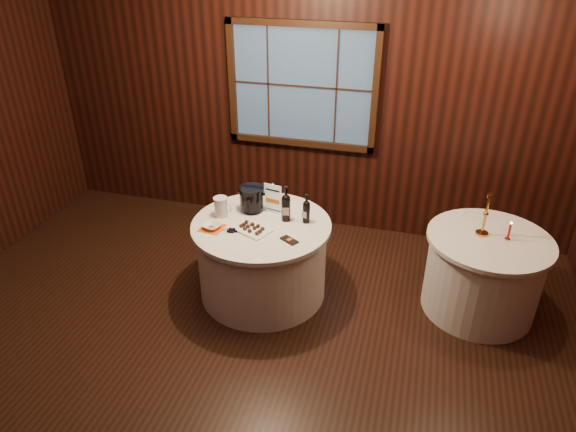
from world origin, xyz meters
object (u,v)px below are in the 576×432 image
(glass_pitcher, at_px, (221,207))
(side_table, at_px, (483,274))
(port_bottle_left, at_px, (286,206))
(red_candle, at_px, (509,233))
(ice_bucket, at_px, (252,199))
(cracker_bowl, at_px, (212,226))
(brass_candlestick, at_px, (485,220))
(main_table, at_px, (262,258))
(sign_stand, at_px, (273,202))
(port_bottle_right, at_px, (306,210))
(chocolate_plate, at_px, (252,229))
(chocolate_box, at_px, (289,240))
(grape_bunch, at_px, (232,230))

(glass_pitcher, bearing_deg, side_table, 9.09)
(port_bottle_left, height_order, red_candle, port_bottle_left)
(ice_bucket, height_order, cracker_bowl, ice_bucket)
(ice_bucket, height_order, brass_candlestick, brass_candlestick)
(main_table, xyz_separation_m, red_candle, (2.13, 0.31, 0.45))
(sign_stand, height_order, brass_candlestick, brass_candlestick)
(sign_stand, height_order, glass_pitcher, sign_stand)
(port_bottle_left, height_order, ice_bucket, port_bottle_left)
(brass_candlestick, xyz_separation_m, red_candle, (0.21, -0.04, -0.07))
(side_table, bearing_deg, brass_candlestick, 150.96)
(port_bottle_right, distance_m, chocolate_plate, 0.52)
(sign_stand, height_order, port_bottle_left, port_bottle_left)
(port_bottle_left, relative_size, chocolate_box, 2.15)
(side_table, relative_size, brass_candlestick, 2.74)
(port_bottle_right, distance_m, chocolate_box, 0.38)
(chocolate_box, height_order, grape_bunch, grape_bunch)
(side_table, xyz_separation_m, glass_pitcher, (-2.40, -0.26, 0.48))
(ice_bucket, bearing_deg, sign_stand, 13.77)
(port_bottle_left, height_order, chocolate_plate, port_bottle_left)
(main_table, height_order, brass_candlestick, brass_candlestick)
(chocolate_plate, bearing_deg, brass_candlestick, 13.85)
(brass_candlestick, bearing_deg, chocolate_plate, -166.15)
(main_table, distance_m, brass_candlestick, 2.02)
(grape_bunch, relative_size, cracker_bowl, 0.96)
(chocolate_plate, bearing_deg, cracker_bowl, -171.02)
(side_table, relative_size, ice_bucket, 4.45)
(cracker_bowl, bearing_deg, ice_bucket, 60.05)
(main_table, relative_size, glass_pitcher, 6.81)
(grape_bunch, bearing_deg, brass_candlestick, 14.63)
(main_table, height_order, port_bottle_left, port_bottle_left)
(sign_stand, relative_size, brass_candlestick, 0.73)
(chocolate_box, distance_m, cracker_bowl, 0.72)
(glass_pitcher, xyz_separation_m, cracker_bowl, (0.00, -0.24, -0.07))
(chocolate_box, relative_size, brass_candlestick, 0.40)
(side_table, distance_m, glass_pitcher, 2.46)
(glass_pitcher, height_order, red_candle, glass_pitcher)
(port_bottle_left, relative_size, chocolate_plate, 0.90)
(main_table, bearing_deg, port_bottle_right, 19.39)
(ice_bucket, bearing_deg, chocolate_box, -41.43)
(port_bottle_left, height_order, grape_bunch, port_bottle_left)
(port_bottle_right, bearing_deg, chocolate_plate, -125.73)
(port_bottle_right, distance_m, cracker_bowl, 0.86)
(side_table, xyz_separation_m, port_bottle_right, (-1.61, -0.16, 0.50))
(port_bottle_right, height_order, chocolate_plate, port_bottle_right)
(chocolate_plate, height_order, chocolate_box, chocolate_plate)
(main_table, bearing_deg, sign_stand, 82.07)
(ice_bucket, xyz_separation_m, chocolate_box, (0.49, -0.43, -0.12))
(side_table, bearing_deg, glass_pitcher, -173.79)
(main_table, distance_m, side_table, 2.02)
(chocolate_plate, bearing_deg, ice_bucket, 109.16)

